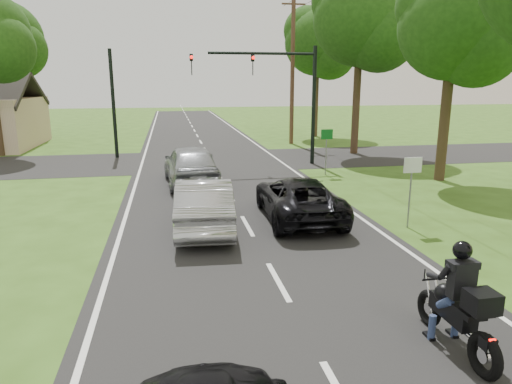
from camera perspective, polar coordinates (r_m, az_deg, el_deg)
ground at (r=10.15m, az=2.77°, el=-11.15°), size 140.00×140.00×0.00m
road at (r=19.55m, az=-4.06°, el=1.06°), size 8.00×100.00×0.01m
cross_road at (r=25.41m, az=-5.66°, el=3.96°), size 60.00×7.00×0.01m
motorcycle_rider at (r=8.15m, az=24.11°, el=-13.20°), size 0.61×2.17×1.87m
dark_suv at (r=14.48m, az=5.29°, el=-0.73°), size 2.38×4.83×1.32m
silver_sedan at (r=13.46m, az=-6.51°, el=-1.50°), size 1.87×4.62×1.49m
silver_suv at (r=19.29m, az=-8.15°, el=3.41°), size 2.34×5.15×1.71m
traffic_signal at (r=23.61m, az=2.88°, el=13.35°), size 6.38×0.44×6.00m
signal_pole_far at (r=27.15m, az=-17.39°, el=10.40°), size 0.20×0.20×6.00m
utility_pole_far at (r=32.08m, az=4.58°, el=15.10°), size 1.60×0.28×10.00m
sign_white at (r=14.03m, az=18.91°, el=1.99°), size 0.55×0.07×2.12m
sign_green at (r=21.32m, az=8.82°, el=6.34°), size 0.55×0.07×2.12m
tree_row_c at (r=21.48m, az=24.31°, el=17.79°), size 4.80×4.65×8.76m
tree_row_d at (r=28.26m, az=13.71°, el=19.75°), size 5.76×5.58×10.45m
tree_row_e at (r=36.73m, az=8.19°, el=17.55°), size 5.28×5.12×9.61m
tree_left_far at (r=40.49m, az=-28.44°, el=16.17°), size 5.76×5.58×10.14m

